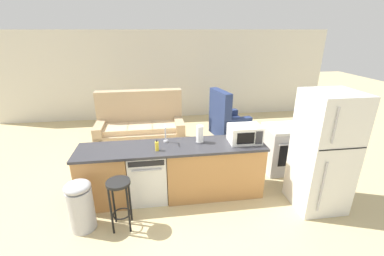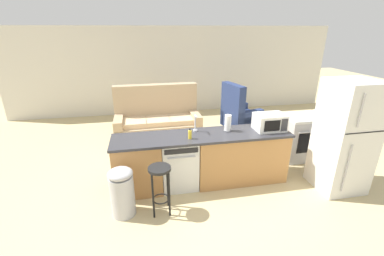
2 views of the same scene
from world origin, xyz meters
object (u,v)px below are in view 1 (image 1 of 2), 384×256
armchair (226,122)px  soap_bottle (157,146)px  microwave (245,134)px  couch (141,128)px  dishwasher (148,175)px  kettle (300,124)px  trash_bin (81,205)px  bar_stool (120,195)px  stove_range (284,148)px  paper_towel_roll (200,134)px  refrigerator (324,152)px

armchair → soap_bottle: bearing=-125.2°
microwave → couch: 2.88m
dishwasher → couch: size_ratio=0.42×
soap_bottle → kettle: size_ratio=0.86×
dishwasher → trash_bin: dishwasher is taller
dishwasher → kettle: size_ratio=4.10×
bar_stool → stove_range: bearing=22.0°
soap_bottle → kettle: (2.60, 0.55, 0.01)m
couch → microwave: bearing=-50.8°
trash_bin → soap_bottle: bearing=23.9°
bar_stool → trash_bin: 0.56m
paper_towel_roll → kettle: bearing=10.0°
trash_bin → dishwasher: bearing=33.5°
microwave → kettle: size_ratio=2.44×
couch → armchair: 2.19m
dishwasher → paper_towel_roll: 1.06m
bar_stool → couch: couch is taller
soap_bottle → dishwasher: bearing=143.7°
stove_range → paper_towel_roll: bearing=-165.1°
stove_range → armchair: armchair is taller
soap_bottle → kettle: 2.66m
refrigerator → microwave: bearing=152.0°
kettle → soap_bottle: bearing=-168.2°
dishwasher → armchair: bearing=51.0°
refrigerator → stove_range: bearing=90.0°
dishwasher → couch: 2.19m
refrigerator → kettle: (0.17, 0.97, 0.08)m
refrigerator → kettle: refrigerator is taller
stove_range → couch: couch is taller
couch → armchair: couch is taller
trash_bin → microwave: bearing=13.5°
microwave → paper_towel_roll: (-0.72, 0.08, -0.00)m
paper_towel_roll → bar_stool: paper_towel_roll is taller
microwave → soap_bottle: bearing=-175.1°
bar_stool → couch: bearing=86.9°
refrigerator → microwave: 1.18m
kettle → trash_bin: size_ratio=0.28×
soap_bottle → kettle: bearing=11.8°
armchair → dishwasher: bearing=-129.0°
stove_range → paper_towel_roll: size_ratio=3.19×
paper_towel_roll → soap_bottle: (-0.69, -0.21, -0.07)m
paper_towel_roll → bar_stool: (-1.21, -0.73, -0.50)m
paper_towel_roll → armchair: armchair is taller
stove_range → microwave: 1.31m
soap_bottle → couch: bearing=99.3°
armchair → trash_bin: bearing=-133.4°
stove_range → couch: bearing=149.9°
refrigerator → microwave: refrigerator is taller
soap_bottle → armchair: size_ratio=0.15×
couch → refrigerator: bearing=-44.1°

